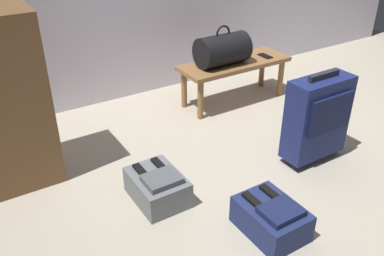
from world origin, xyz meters
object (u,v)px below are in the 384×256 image
at_px(bench, 235,68).
at_px(duffel_bag_black, 222,50).
at_px(cell_phone, 265,56).
at_px(backpack_grey, 157,187).
at_px(backpack_navy, 271,218).
at_px(suitcase_upright_navy, 317,117).

height_order(bench, duffel_bag_black, duffel_bag_black).
bearing_deg(bench, duffel_bag_black, 180.00).
xyz_separation_m(duffel_bag_black, cell_phone, (0.45, -0.04, -0.13)).
bearing_deg(bench, backpack_grey, -144.67).
distance_m(bench, cell_phone, 0.32).
distance_m(cell_phone, backpack_navy, 1.84).
height_order(duffel_bag_black, suitcase_upright_navy, duffel_bag_black).
xyz_separation_m(duffel_bag_black, suitcase_upright_navy, (0.03, -1.06, -0.17)).
height_order(duffel_bag_black, cell_phone, duffel_bag_black).
bearing_deg(backpack_grey, bench, 35.33).
bearing_deg(bench, backpack_navy, -119.99).
xyz_separation_m(bench, backpack_navy, (-0.84, -1.45, -0.22)).
bearing_deg(cell_phone, duffel_bag_black, 174.83).
height_order(duffel_bag_black, backpack_grey, duffel_bag_black).
bearing_deg(backpack_grey, cell_phone, 28.43).
distance_m(cell_phone, backpack_grey, 1.78).
xyz_separation_m(suitcase_upright_navy, backpack_grey, (-1.13, 0.18, -0.24)).
distance_m(bench, backpack_navy, 1.69).
bearing_deg(cell_phone, backpack_grey, -151.57).
xyz_separation_m(duffel_bag_black, backpack_grey, (-1.10, -0.88, -0.41)).
bearing_deg(suitcase_upright_navy, cell_phone, 67.81).
height_order(bench, cell_phone, cell_phone).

